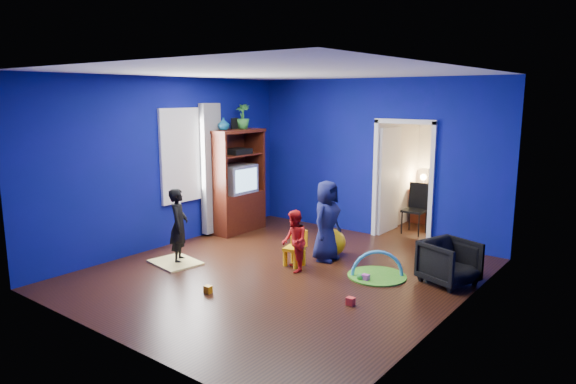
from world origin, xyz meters
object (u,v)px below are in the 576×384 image
Objects in this scene: study_desk at (434,206)px; folding_chair at (415,210)px; hopper_ball at (332,242)px; play_mat at (377,276)px; toddler_red at (294,241)px; kid_chair at (294,250)px; crt_tv at (237,179)px; child_navy at (327,221)px; tv_armoire at (236,181)px; armchair at (449,262)px; vase at (223,124)px; child_black at (179,226)px.

folding_chair reaches higher than study_desk.
hopper_ball is 0.52× the size of play_mat.
kid_chair is (-0.15, 0.20, -0.21)m from toddler_red.
child_navy is at bearing -11.16° from crt_tv.
tv_armoire is at bearing -146.01° from folding_chair.
folding_chair is (0.43, 2.36, -0.18)m from child_navy.
crt_tv is at bearing 105.31° from armchair.
tv_armoire is 3.60m from play_mat.
play_mat is at bearing 70.52° from toddler_red.
folding_chair reaches higher than kid_chair.
toddler_red reaches higher than study_desk.
vase reaches higher than folding_chair.
child_navy is 1.39× the size of toddler_red.
kid_chair is at bearing -103.17° from hopper_ball.
study_desk is at bearing 67.77° from kid_chair.
play_mat is at bearing 2.59° from kid_chair.
kid_chair is (-0.23, -0.54, -0.39)m from child_navy.
study_desk is at bearing 127.30° from toddler_red.
hopper_ball is at bearing 2.13° from vase.
tv_armoire is 2.48m from kid_chair.
kid_chair reaches higher than hopper_ball.
child_navy is at bearing -10.97° from tv_armoire.
kid_chair is at bearing 152.24° from child_navy.
folding_chair is (-0.58, 2.56, 0.45)m from play_mat.
vase reaches higher than kid_chair.
folding_chair is at bearing 34.37° from crt_tv.
folding_chair is (0.48, 2.11, 0.24)m from hopper_ball.
armchair is at bearing 5.54° from kid_chair.
toddler_red is 1.05× the size of study_desk.
kid_chair is (1.54, 0.95, -0.34)m from child_black.
folding_chair is (-1.50, 2.20, 0.15)m from armchair.
toddler_red is at bearing 169.33° from child_navy.
child_black is 2.08m from crt_tv.
toddler_red reaches higher than hopper_ball.
tv_armoire is 3.92× the size of kid_chair.
vase is (-2.39, 0.16, 1.43)m from child_navy.
folding_chair is (0.00, -0.96, 0.09)m from study_desk.
play_mat is 0.92× the size of folding_chair.
folding_chair is at bearing -68.25° from child_black.
crt_tv is (-2.35, 0.46, 0.38)m from child_navy.
study_desk is (0.48, 3.07, 0.15)m from hopper_ball.
toddler_red is 3.14m from folding_chair.
crt_tv reaches higher than play_mat.
armchair is 1.35× the size of kid_chair.
child_navy is at bearing 168.89° from play_mat.
armchair is 1.97m from child_navy.
tv_armoire is at bearing 105.35° from armchair.
study_desk is (2.82, 3.16, -1.70)m from vase.
toddler_red is at bearing -97.23° from study_desk.
hopper_ball is 0.50× the size of study_desk.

